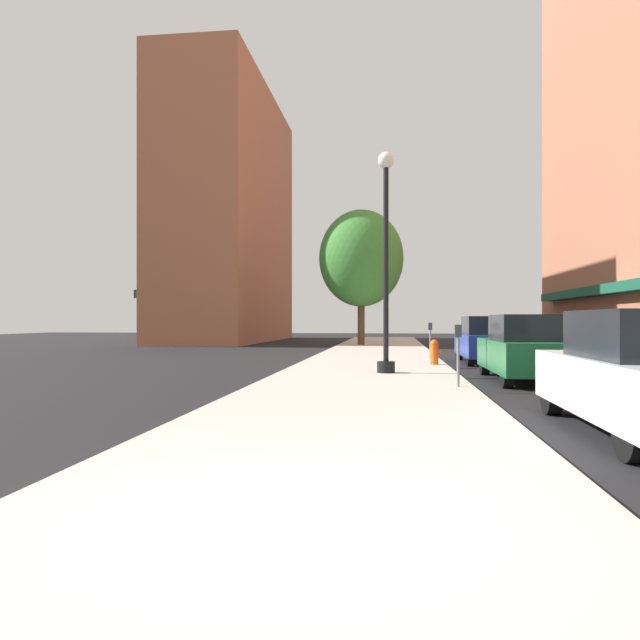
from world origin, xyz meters
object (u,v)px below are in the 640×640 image
at_px(lamppost, 386,257).
at_px(fire_hydrant, 434,352).
at_px(parking_meter_near, 458,347).
at_px(parking_meter_far, 430,336).
at_px(car_blue, 487,340).
at_px(tree_near, 361,259).
at_px(car_green, 527,349).

height_order(lamppost, fire_hydrant, lamppost).
bearing_deg(lamppost, parking_meter_near, -63.44).
bearing_deg(parking_meter_far, car_blue, -13.03).
relative_size(parking_meter_far, tree_near, 0.17).
distance_m(parking_meter_near, car_green, 3.14).
xyz_separation_m(lamppost, fire_hydrant, (1.49, 3.12, -2.68)).
distance_m(fire_hydrant, car_green, 4.26).
distance_m(fire_hydrant, tree_near, 15.44).
bearing_deg(tree_near, lamppost, -84.84).
relative_size(tree_near, car_blue, 1.78).
bearing_deg(parking_meter_far, lamppost, -104.46).
xyz_separation_m(fire_hydrant, car_green, (2.01, -3.75, 0.29)).
xyz_separation_m(parking_meter_near, car_blue, (1.95, 8.65, -0.14)).
height_order(lamppost, parking_meter_far, lamppost).
distance_m(tree_near, car_green, 19.36).
bearing_deg(lamppost, fire_hydrant, 64.40).
bearing_deg(car_blue, car_green, -90.27).
height_order(lamppost, tree_near, tree_near).
bearing_deg(car_green, lamppost, 168.20).
bearing_deg(car_green, fire_hydrant, 116.65).
relative_size(parking_meter_far, car_green, 0.30).
relative_size(parking_meter_near, parking_meter_far, 1.00).
distance_m(lamppost, car_green, 4.29).
distance_m(lamppost, car_blue, 6.99).
bearing_deg(tree_near, parking_meter_far, -74.83).
distance_m(parking_meter_near, parking_meter_far, 9.10).
height_order(fire_hydrant, car_green, car_green).
xyz_separation_m(fire_hydrant, car_blue, (2.01, 2.44, 0.29)).
distance_m(lamppost, parking_meter_near, 4.13).
height_order(lamppost, car_blue, lamppost).
height_order(parking_meter_near, car_green, car_green).
bearing_deg(parking_meter_near, fire_hydrant, 90.51).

